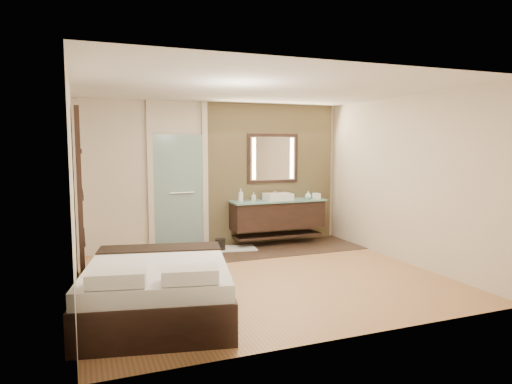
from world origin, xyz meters
name	(u,v)px	position (x,y,z in m)	size (l,w,h in m)	color
floor	(262,277)	(0.00, 0.00, 0.00)	(5.00, 5.00, 0.00)	#9D7342
tile_strip	(260,250)	(0.60, 1.60, 0.01)	(3.80, 1.30, 0.01)	#31241B
stone_wall	(272,174)	(1.10, 2.21, 1.35)	(2.60, 0.08, 2.70)	tan
vanity	(278,215)	(1.10, 1.92, 0.58)	(1.85, 0.55, 0.88)	black
mirror_unit	(273,158)	(1.10, 2.16, 1.65)	(1.06, 0.04, 0.96)	black
frosted_door	(178,187)	(-0.75, 2.20, 1.14)	(1.10, 0.12, 2.70)	#BAECE5
shoji_partition	(80,197)	(-2.43, 0.60, 1.21)	(0.06, 1.20, 2.40)	black
bed	(158,289)	(-1.65, -0.97, 0.31)	(1.92, 2.22, 0.75)	black
bath_mat	(236,248)	(0.21, 1.81, 0.02)	(0.72, 0.50, 0.02)	silver
waste_bin	(220,245)	(-0.10, 1.76, 0.12)	(0.18, 0.18, 0.23)	black
tissue_box	(317,196)	(1.92, 1.87, 0.92)	(0.12, 0.12, 0.10)	white
soap_bottle_a	(241,195)	(0.33, 1.86, 0.99)	(0.10, 0.10, 0.25)	silver
soap_bottle_b	(254,196)	(0.64, 1.99, 0.94)	(0.07, 0.07, 0.16)	#B2B2B2
soap_bottle_c	(308,195)	(1.73, 1.87, 0.94)	(0.12, 0.12, 0.15)	silver
cup	(315,195)	(1.92, 1.93, 0.92)	(0.13, 0.13, 0.10)	silver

